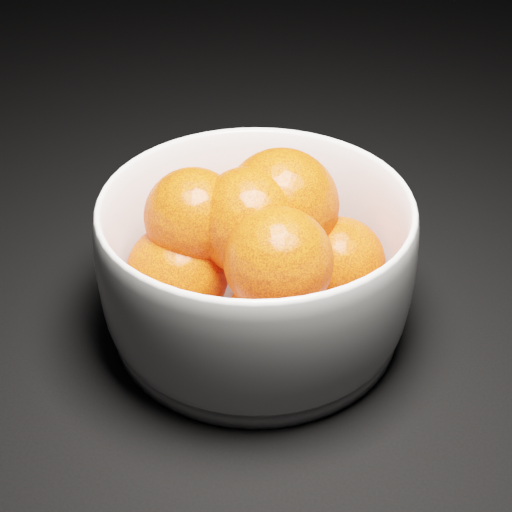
# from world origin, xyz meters

# --- Properties ---
(ground) EXTENTS (3.00, 3.00, 0.00)m
(ground) POSITION_xyz_m (0.00, 0.00, 0.00)
(ground) COLOR black
(ground) RESTS_ON ground
(bowl) EXTENTS (0.24, 0.24, 0.11)m
(bowl) POSITION_xyz_m (0.25, -0.25, 0.06)
(bowl) COLOR white
(bowl) RESTS_ON ground
(orange_pile) EXTENTS (0.19, 0.18, 0.12)m
(orange_pile) POSITION_xyz_m (0.25, -0.25, 0.07)
(orange_pile) COLOR #FF3D0A
(orange_pile) RESTS_ON bowl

